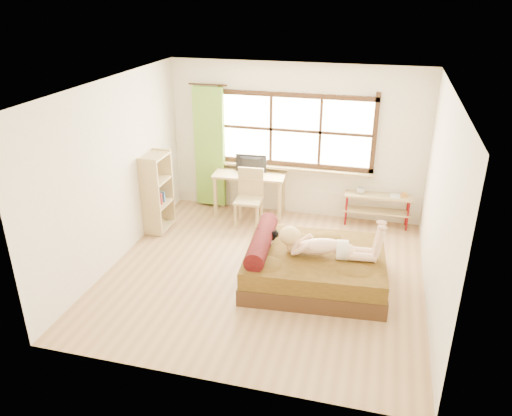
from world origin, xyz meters
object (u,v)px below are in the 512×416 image
(desk, at_px, (250,179))
(chair, at_px, (250,194))
(bookshelf, at_px, (157,192))
(woman, at_px, (327,237))
(kitten, at_px, (267,236))
(bed, at_px, (311,266))
(pipe_shelf, at_px, (378,203))

(desk, height_order, chair, chair)
(chair, height_order, bookshelf, bookshelf)
(woman, height_order, desk, woman)
(kitten, relative_size, bookshelf, 0.21)
(bed, xyz_separation_m, pipe_shelf, (0.82, 2.13, 0.15))
(bookshelf, bearing_deg, woman, -19.89)
(bed, distance_m, chair, 2.15)
(bed, height_order, kitten, bed)
(bed, distance_m, kitten, 0.76)
(bed, bearing_deg, chair, 124.72)
(woman, distance_m, desk, 2.63)
(bookshelf, bearing_deg, pipe_shelf, 16.94)
(woman, relative_size, chair, 1.36)
(chair, xyz_separation_m, pipe_shelf, (2.17, 0.48, -0.14))
(woman, xyz_separation_m, bookshelf, (-2.97, 1.07, -0.09))
(bed, bearing_deg, kitten, 166.63)
(kitten, height_order, desk, desk)
(bed, xyz_separation_m, chair, (-1.35, 1.65, 0.29))
(woman, bearing_deg, bed, 162.26)
(woman, bearing_deg, chair, 127.81)
(desk, xyz_separation_m, pipe_shelf, (2.26, 0.12, -0.27))
(kitten, bearing_deg, pipe_shelf, 49.00)
(kitten, relative_size, pipe_shelf, 0.25)
(woman, relative_size, bookshelf, 1.00)
(bed, xyz_separation_m, desk, (-1.44, 2.01, 0.43))
(desk, relative_size, bookshelf, 0.96)
(bookshelf, bearing_deg, kitten, -23.70)
(bed, distance_m, woman, 0.55)
(chair, distance_m, bookshelf, 1.56)
(desk, relative_size, chair, 1.31)
(desk, xyz_separation_m, bookshelf, (-1.33, -0.98, -0.00))
(kitten, distance_m, bookshelf, 2.30)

